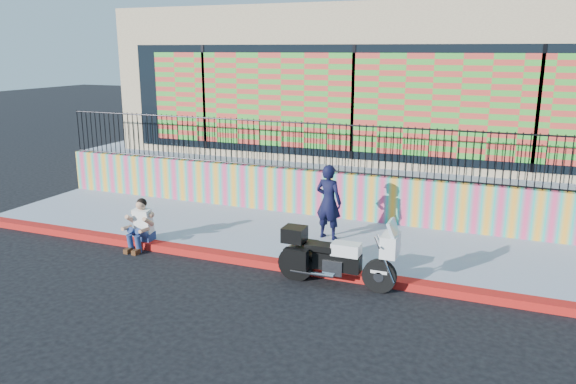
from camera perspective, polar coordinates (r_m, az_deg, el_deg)
The scene contains 10 objects.
ground at distance 10.93m, azimuth 0.25°, elevation -7.92°, with size 90.00×90.00×0.00m, color black.
red_curb at distance 10.90m, azimuth 0.25°, elevation -7.56°, with size 16.00×0.30×0.15m, color red.
sidewalk at distance 12.35m, azimuth 3.12°, elevation -4.91°, with size 16.00×3.00×0.15m, color #8D96A9.
mural_wall at distance 13.63m, azimuth 5.35°, elevation -0.35°, with size 16.00×0.20×1.10m, color #E93D71.
metal_fence at distance 13.39m, azimuth 5.47°, elevation 4.41°, with size 15.80×0.04×1.20m, color black, non-canonical shape.
elevated_platform at distance 18.47m, azimuth 9.96°, elevation 3.14°, with size 16.00×10.00×1.25m, color #8D96A9.
storefront_building at distance 17.94m, azimuth 10.18°, elevation 11.26°, with size 14.00×8.06×4.00m.
police_motorcycle at distance 10.11m, azimuth 4.79°, elevation -6.46°, with size 2.15×0.71×1.34m.
police_officer at distance 12.04m, azimuth 4.15°, elevation -1.01°, with size 0.59×0.39×1.63m, color black.
seated_man at distance 12.28m, azimuth -14.88°, elevation -3.66°, with size 0.54×0.71×1.06m.
Camera 1 is at (3.76, -9.39, 4.14)m, focal length 35.00 mm.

